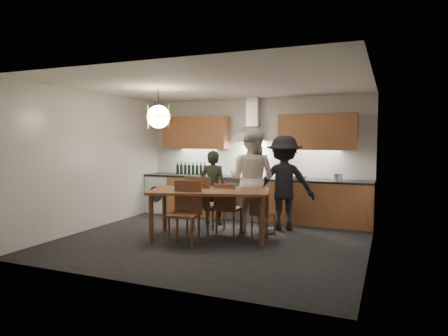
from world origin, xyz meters
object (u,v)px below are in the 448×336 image
at_px(chair_front, 186,208).
at_px(person_mid, 252,180).
at_px(mixing_bowl, 299,177).
at_px(person_right, 284,183).
at_px(person_left, 213,188).
at_px(wine_bottles, 191,168).
at_px(dining_table, 210,195).
at_px(stock_pot, 337,177).
at_px(chair_back_left, 199,201).

distance_m(chair_front, person_mid, 1.55).
bearing_deg(mixing_bowl, person_right, -101.72).
bearing_deg(mixing_bowl, person_left, -153.51).
bearing_deg(wine_bottles, person_right, -18.31).
bearing_deg(dining_table, person_right, 33.47).
distance_m(person_mid, mixing_bowl, 1.19).
height_order(person_left, person_right, person_right).
xyz_separation_m(dining_table, person_right, (1.00, 1.17, 0.14)).
height_order(person_mid, mixing_bowl, person_mid).
bearing_deg(mixing_bowl, dining_table, -121.74).
relative_size(mixing_bowl, stock_pot, 1.75).
bearing_deg(person_right, mixing_bowl, -116.98).
xyz_separation_m(person_left, person_right, (1.42, 0.10, 0.14)).
distance_m(chair_front, wine_bottles, 2.75).
height_order(chair_front, wine_bottles, wine_bottles).
relative_size(person_left, mixing_bowl, 4.60).
xyz_separation_m(chair_front, wine_bottles, (-1.17, 2.45, 0.45)).
height_order(chair_front, person_mid, person_mid).
distance_m(person_left, person_right, 1.43).
bearing_deg(dining_table, mixing_bowl, 42.22).
relative_size(person_mid, mixing_bowl, 5.92).
bearing_deg(chair_front, chair_back_left, 90.97).
relative_size(person_mid, stock_pot, 10.34).
bearing_deg(stock_pot, person_left, -161.21).
xyz_separation_m(chair_back_left, person_right, (1.33, 0.93, 0.29)).
xyz_separation_m(mixing_bowl, stock_pot, (0.75, 0.01, 0.03)).
xyz_separation_m(chair_front, stock_pot, (2.10, 2.34, 0.37)).
relative_size(chair_back_left, mixing_bowl, 3.23).
bearing_deg(wine_bottles, chair_front, -64.41).
distance_m(dining_table, person_left, 1.15).
relative_size(person_left, stock_pot, 8.04).
xyz_separation_m(dining_table, person_mid, (0.47, 0.86, 0.21)).
bearing_deg(chair_back_left, person_mid, -152.52).
distance_m(chair_back_left, mixing_bowl, 2.20).
relative_size(chair_front, mixing_bowl, 3.19).
bearing_deg(dining_table, chair_back_left, 127.50).
bearing_deg(person_left, chair_front, 92.26).
bearing_deg(chair_front, mixing_bowl, 51.18).
bearing_deg(chair_back_left, chair_front, 89.42).
height_order(chair_back_left, person_left, person_left).
bearing_deg(person_mid, dining_table, 69.14).
height_order(dining_table, wine_bottles, wine_bottles).
distance_m(chair_back_left, stock_pot, 2.77).
xyz_separation_m(chair_front, person_left, (-0.21, 1.55, 0.15)).
distance_m(person_mid, person_right, 0.62).
bearing_deg(person_left, stock_pot, -166.81).
distance_m(dining_table, person_mid, 1.00).
bearing_deg(stock_pot, person_right, -142.64).
distance_m(person_left, mixing_bowl, 1.75).
distance_m(chair_back_left, chair_front, 0.74).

